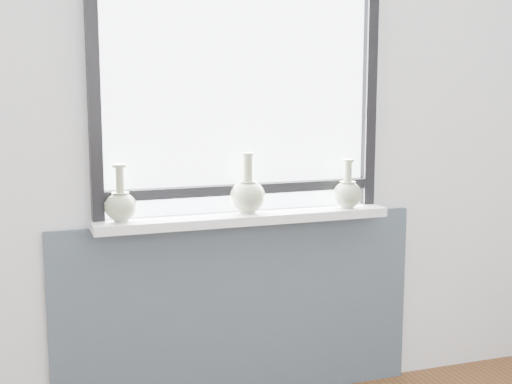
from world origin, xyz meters
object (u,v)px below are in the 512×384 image
object	(u,v)px
windowsill	(244,218)
vase_c	(347,192)
vase_a	(121,204)
vase_b	(248,194)

from	to	relation	value
windowsill	vase_c	bearing A→B (deg)	-2.72
windowsill	vase_a	distance (m)	0.55
vase_a	vase_b	world-z (taller)	vase_b
windowsill	vase_a	size ratio (longest dim) A/B	5.50
windowsill	vase_a	world-z (taller)	vase_a
vase_a	windowsill	bearing A→B (deg)	0.32
vase_a	vase_b	xyz separation A→B (m)	(0.56, 0.01, 0.01)
vase_a	vase_c	xyz separation A→B (m)	(1.03, -0.02, -0.00)
vase_b	windowsill	bearing A→B (deg)	-157.05
windowsill	vase_b	xyz separation A→B (m)	(0.02, 0.01, 0.10)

